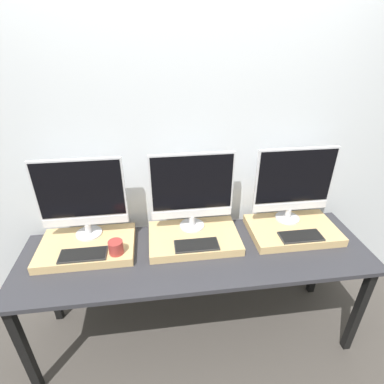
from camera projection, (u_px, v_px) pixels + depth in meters
name	position (u px, v px, depth m)	size (l,w,h in m)	color
ground_plane	(203.00, 374.00, 2.04)	(12.00, 12.00, 0.00)	#423D38
wall_back	(188.00, 155.00, 2.05)	(8.00, 0.04, 2.60)	silver
workbench	(196.00, 261.00, 1.98)	(2.27, 0.67, 0.78)	#2D2D33
wooden_riser_left	(87.00, 247.00, 1.95)	(0.60, 0.39, 0.06)	tan
monitor_left	(81.00, 196.00, 1.88)	(0.55, 0.17, 0.55)	silver
keyboard_left	(83.00, 255.00, 1.83)	(0.28, 0.13, 0.01)	#2D2D2D
mug	(116.00, 247.00, 1.84)	(0.09, 0.09, 0.09)	#9E332D
wooden_riser_center	(194.00, 238.00, 2.03)	(0.60, 0.39, 0.06)	tan
monitor_center	(192.00, 189.00, 1.96)	(0.55, 0.17, 0.55)	silver
keyboard_center	(197.00, 245.00, 1.91)	(0.28, 0.13, 0.01)	#2D2D2D
wooden_riser_right	(292.00, 230.00, 2.12)	(0.60, 0.39, 0.06)	tan
monitor_right	(294.00, 183.00, 2.04)	(0.55, 0.17, 0.55)	silver
keyboard_right	(301.00, 236.00, 1.99)	(0.28, 0.13, 0.01)	#2D2D2D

